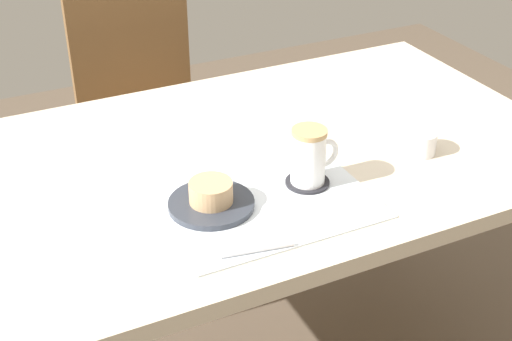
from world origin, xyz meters
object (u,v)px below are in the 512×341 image
(dining_table, at_px, (256,181))
(pastry, at_px, (211,192))
(coffee_mug, at_px, (310,156))
(sugar_bowl, at_px, (420,142))
(pastry_plate, at_px, (211,204))
(wooden_chair, at_px, (147,114))

(dining_table, relative_size, pastry, 16.44)
(dining_table, xyz_separation_m, pastry, (-0.17, -0.16, 0.11))
(dining_table, distance_m, pastry, 0.26)
(coffee_mug, distance_m, sugar_bowl, 0.28)
(pastry_plate, bearing_deg, wooden_chair, 80.47)
(coffee_mug, xyz_separation_m, sugar_bowl, (0.28, 0.01, -0.04))
(pastry_plate, relative_size, sugar_bowl, 2.37)
(pastry_plate, bearing_deg, pastry, 0.00)
(wooden_chair, relative_size, pastry, 10.54)
(dining_table, bearing_deg, pastry_plate, -136.98)
(coffee_mug, bearing_deg, pastry_plate, 178.24)
(pastry, xyz_separation_m, sugar_bowl, (0.49, 0.00, -0.01))
(wooden_chair, bearing_deg, dining_table, 90.89)
(pastry_plate, height_order, coffee_mug, coffee_mug)
(pastry_plate, distance_m, coffee_mug, 0.22)
(sugar_bowl, bearing_deg, coffee_mug, -177.96)
(pastry, bearing_deg, dining_table, 43.02)
(wooden_chair, distance_m, coffee_mug, 0.99)
(pastry, xyz_separation_m, coffee_mug, (0.21, -0.01, 0.03))
(sugar_bowl, bearing_deg, pastry_plate, -179.58)
(coffee_mug, bearing_deg, dining_table, 102.93)
(wooden_chair, bearing_deg, pastry_plate, 80.30)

